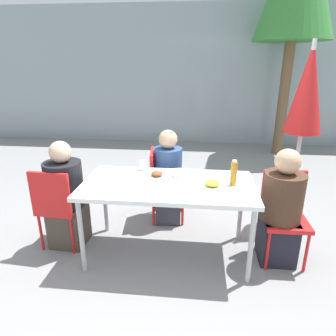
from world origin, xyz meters
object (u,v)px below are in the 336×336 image
(person_far, at_px, (168,180))
(closed_umbrella, at_px, (307,96))
(drinking_cup, at_px, (143,165))
(chair_left, at_px, (57,203))
(chair_right, at_px, (284,209))
(bottle, at_px, (234,173))
(person_left, at_px, (66,199))
(person_right, at_px, (281,211))
(salad_bowl, at_px, (180,173))
(chair_far, at_px, (161,180))

(person_far, height_order, closed_umbrella, closed_umbrella)
(person_far, xyz_separation_m, drinking_cup, (-0.23, -0.33, 0.28))
(chair_left, bearing_deg, drinking_cup, 26.66)
(chair_right, height_order, bottle, bottle)
(person_left, relative_size, person_right, 1.00)
(person_far, bearing_deg, drinking_cup, -41.05)
(drinking_cup, bearing_deg, salad_bowl, -17.43)
(chair_left, xyz_separation_m, chair_right, (2.20, 0.10, 0.00))
(person_left, xyz_separation_m, salad_bowl, (1.14, 0.14, 0.27))
(chair_right, distance_m, salad_bowl, 1.05)
(closed_umbrella, distance_m, salad_bowl, 1.57)
(chair_far, relative_size, bottle, 3.60)
(person_right, relative_size, bottle, 4.68)
(chair_far, bearing_deg, drinking_cup, -27.39)
(person_far, distance_m, bottle, 0.98)
(chair_left, bearing_deg, person_far, 36.64)
(chair_right, relative_size, salad_bowl, 5.45)
(chair_right, relative_size, person_right, 0.77)
(chair_far, bearing_deg, salad_bowl, 20.96)
(person_right, bearing_deg, closed_umbrella, -113.56)
(chair_left, height_order, drinking_cup, same)
(chair_left, distance_m, bottle, 1.74)
(chair_far, distance_m, closed_umbrella, 1.82)
(person_left, relative_size, drinking_cup, 10.95)
(chair_far, xyz_separation_m, drinking_cup, (-0.14, -0.37, 0.31))
(person_left, bearing_deg, salad_bowl, 10.70)
(chair_left, relative_size, chair_right, 1.00)
(person_left, distance_m, salad_bowl, 1.18)
(person_left, bearing_deg, person_far, 34.90)
(chair_left, xyz_separation_m, closed_umbrella, (2.48, 0.79, 0.99))
(chair_left, distance_m, drinking_cup, 0.92)
(chair_right, xyz_separation_m, closed_umbrella, (0.28, 0.70, 0.99))
(chair_left, height_order, closed_umbrella, closed_umbrella)
(person_left, distance_m, chair_far, 1.09)
(person_right, bearing_deg, chair_left, -0.14)
(person_far, bearing_deg, closed_umbrella, 89.03)
(person_left, bearing_deg, bottle, 2.09)
(chair_right, bearing_deg, bottle, 7.52)
(salad_bowl, bearing_deg, chair_far, 116.98)
(closed_umbrella, bearing_deg, person_far, -174.94)
(person_far, distance_m, drinking_cup, 0.49)
(chair_far, height_order, salad_bowl, chair_far)
(chair_far, bearing_deg, chair_left, -59.33)
(person_far, relative_size, closed_umbrella, 0.55)
(drinking_cup, height_order, salad_bowl, drinking_cup)
(closed_umbrella, bearing_deg, salad_bowl, -155.66)
(chair_left, xyz_separation_m, drinking_cup, (0.80, 0.34, 0.31))
(chair_right, bearing_deg, chair_far, -26.53)
(chair_right, xyz_separation_m, person_right, (-0.05, -0.08, 0.02))
(chair_left, relative_size, closed_umbrella, 0.42)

